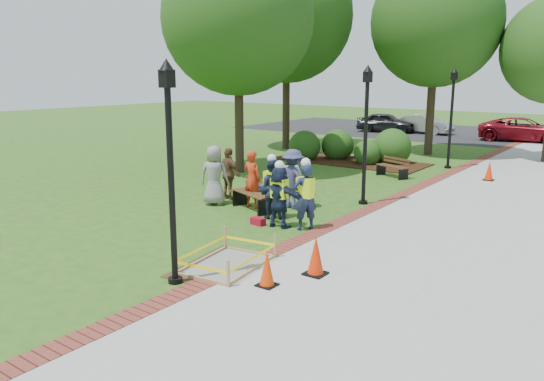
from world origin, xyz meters
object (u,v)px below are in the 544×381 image
Objects in this scene: lamp_near at (170,157)px; hivis_worker_a at (279,194)px; wet_concrete_pad at (227,256)px; cone_front at (267,270)px; hivis_worker_b at (305,194)px; bench_near at (253,200)px; hivis_worker_c at (272,186)px.

hivis_worker_a is at bearing 97.97° from lamp_near.
wet_concrete_pad is at bearing 79.65° from lamp_near.
wet_concrete_pad is 0.59× the size of lamp_near.
cone_front is 2.80m from lamp_near.
cone_front is 3.99m from hivis_worker_b.
hivis_worker_a is at bearing -162.65° from hivis_worker_b.
hivis_worker_b is (2.37, -0.82, 0.65)m from bench_near.
hivis_worker_a reaches higher than bench_near.
bench_near is (-2.53, 4.10, 0.05)m from wet_concrete_pad.
bench_near is 2.07m from hivis_worker_a.
hivis_worker_a is 0.94× the size of hivis_worker_b.
lamp_near is at bearing -66.75° from bench_near.
hivis_worker_c is (-1.31, 4.95, -1.57)m from lamp_near.
wet_concrete_pad is at bearing -58.29° from bench_near.
hivis_worker_c reaches higher than hivis_worker_a.
bench_near is 0.41× the size of lamp_near.
bench_near is at bearing 130.93° from cone_front.
hivis_worker_b is (-1.50, 3.65, 0.60)m from cone_front.
hivis_worker_b reaches higher than wet_concrete_pad.
hivis_worker_a is (-2.17, 3.44, 0.55)m from cone_front.
hivis_worker_b is (0.67, 0.21, 0.05)m from hivis_worker_a.
wet_concrete_pad is 3.36m from hivis_worker_b.
hivis_worker_a is at bearing -31.14° from bench_near.
wet_concrete_pad is 1.39m from cone_front.
cone_front is at bearing -57.69° from hivis_worker_a.
hivis_worker_a reaches higher than wet_concrete_pad.
cone_front is at bearing -67.61° from hivis_worker_b.
hivis_worker_b is (0.06, 4.54, -1.54)m from lamp_near.
hivis_worker_b is (-0.17, 3.28, 0.71)m from wet_concrete_pad.
cone_front reaches higher than wet_concrete_pad.
hivis_worker_c reaches higher than wet_concrete_pad.
hivis_worker_c is (-0.70, 0.62, 0.02)m from hivis_worker_a.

